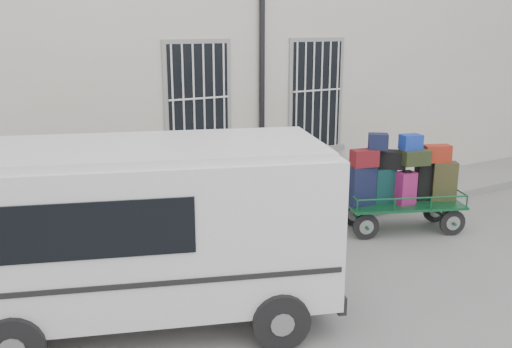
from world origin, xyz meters
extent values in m
plane|color=slate|center=(0.00, 0.00, 0.00)|extent=(80.00, 80.00, 0.00)
cube|color=beige|center=(0.00, 5.50, 3.00)|extent=(24.00, 5.00, 6.00)
cylinder|color=black|center=(0.95, 2.92, 2.80)|extent=(0.11, 0.11, 5.60)
cube|color=black|center=(-0.40, 2.98, 2.25)|extent=(1.20, 0.08, 2.20)
cube|color=gray|center=(-0.40, 2.96, 1.09)|extent=(1.45, 0.22, 0.12)
cube|color=black|center=(2.30, 2.98, 2.25)|extent=(1.20, 0.08, 2.20)
cube|color=gray|center=(2.30, 2.96, 1.09)|extent=(1.45, 0.22, 0.12)
cube|color=gray|center=(0.00, 2.20, 0.07)|extent=(24.00, 1.70, 0.15)
cylinder|color=black|center=(1.64, 0.49, 0.24)|extent=(0.46, 0.24, 0.47)
cylinder|color=gray|center=(1.64, 0.49, 0.24)|extent=(0.27, 0.18, 0.26)
cylinder|color=black|center=(1.92, 1.15, 0.24)|extent=(0.46, 0.24, 0.47)
cylinder|color=gray|center=(1.92, 1.15, 0.24)|extent=(0.27, 0.18, 0.26)
cylinder|color=black|center=(3.12, -0.13, 0.24)|extent=(0.46, 0.24, 0.47)
cylinder|color=gray|center=(3.12, -0.13, 0.24)|extent=(0.27, 0.18, 0.26)
cylinder|color=black|center=(3.40, 0.53, 0.24)|extent=(0.46, 0.24, 0.47)
cylinder|color=gray|center=(3.40, 0.53, 0.24)|extent=(0.27, 0.18, 0.26)
cube|color=#124F29|center=(2.52, 0.51, 0.52)|extent=(2.28, 1.68, 0.05)
cylinder|color=#124F29|center=(1.34, 1.01, 0.66)|extent=(0.27, 0.14, 0.53)
cube|color=#101C31|center=(1.75, 0.77, 0.90)|extent=(0.49, 0.27, 0.71)
cube|color=black|center=(1.75, 0.77, 1.27)|extent=(0.22, 0.17, 0.03)
cube|color=#0E3431|center=(2.21, 0.71, 0.86)|extent=(0.43, 0.33, 0.63)
cube|color=black|center=(2.21, 0.71, 1.19)|extent=(0.19, 0.17, 0.03)
cube|color=#7E164A|center=(2.48, 0.43, 0.84)|extent=(0.35, 0.27, 0.59)
cube|color=black|center=(2.48, 0.43, 1.15)|extent=(0.16, 0.16, 0.03)
cube|color=black|center=(2.99, 0.46, 0.90)|extent=(0.41, 0.32, 0.72)
cube|color=black|center=(2.99, 0.46, 1.28)|extent=(0.17, 0.15, 0.03)
cube|color=#2F2C17|center=(3.24, 0.25, 0.90)|extent=(0.49, 0.44, 0.72)
cube|color=black|center=(3.24, 0.25, 1.28)|extent=(0.21, 0.18, 0.03)
cube|color=maroon|center=(1.77, 0.77, 1.41)|extent=(0.51, 0.36, 0.30)
cube|color=black|center=(2.34, 0.69, 1.33)|extent=(0.58, 0.56, 0.32)
cube|color=#282E17|center=(2.60, 0.39, 1.40)|extent=(0.56, 0.44, 0.26)
cube|color=maroon|center=(3.11, 0.35, 1.42)|extent=(0.54, 0.41, 0.31)
cube|color=#101C31|center=(2.01, 0.70, 1.69)|extent=(0.42, 0.41, 0.27)
cube|color=navy|center=(2.59, 0.49, 1.66)|extent=(0.41, 0.34, 0.26)
cube|color=white|center=(-2.61, -0.31, 1.29)|extent=(4.84, 3.32, 1.82)
cube|color=white|center=(-2.61, -0.31, 2.24)|extent=(4.59, 3.10, 0.10)
cube|color=black|center=(-3.51, -1.01, 1.60)|extent=(2.11, 0.79, 0.63)
cube|color=black|center=(-0.51, -1.07, 1.60)|extent=(0.52, 1.35, 0.56)
cube|color=black|center=(-0.52, -1.06, 0.43)|extent=(0.73, 1.79, 0.22)
cube|color=white|center=(-0.48, -1.08, 0.67)|extent=(0.17, 0.41, 0.12)
cylinder|color=black|center=(-4.30, -0.69, 0.34)|extent=(0.72, 0.44, 0.69)
cylinder|color=black|center=(-3.67, 1.06, 0.34)|extent=(0.72, 0.44, 0.69)
cylinder|color=black|center=(-1.55, -1.68, 0.34)|extent=(0.72, 0.44, 0.69)
cylinder|color=black|center=(-0.91, 0.07, 0.34)|extent=(0.72, 0.44, 0.69)
camera|label=1|loc=(-4.81, -6.70, 3.66)|focal=40.00mm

